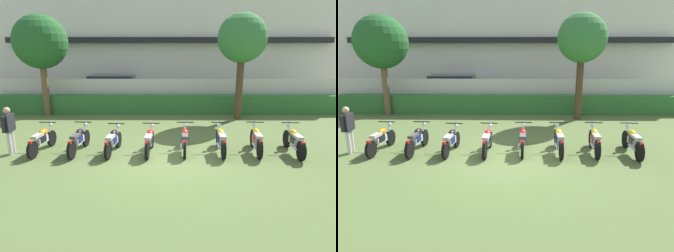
# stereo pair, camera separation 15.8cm
# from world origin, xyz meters

# --- Properties ---
(ground) EXTENTS (60.00, 60.00, 0.00)m
(ground) POSITION_xyz_m (0.00, 0.00, 0.00)
(ground) COLOR #566B38
(building) EXTENTS (24.93, 6.50, 7.58)m
(building) POSITION_xyz_m (0.00, 14.00, 3.79)
(building) COLOR silver
(building) RESTS_ON ground
(compound_wall) EXTENTS (23.68, 0.30, 1.81)m
(compound_wall) POSITION_xyz_m (0.00, 7.71, 0.90)
(compound_wall) COLOR silver
(compound_wall) RESTS_ON ground
(hedge_row) EXTENTS (18.94, 0.70, 1.01)m
(hedge_row) POSITION_xyz_m (0.00, 7.01, 0.50)
(hedge_row) COLOR #337033
(hedge_row) RESTS_ON ground
(parked_car) EXTENTS (4.51, 2.10, 1.89)m
(parked_car) POSITION_xyz_m (-3.38, 9.36, 0.94)
(parked_car) COLOR silver
(parked_car) RESTS_ON ground
(tree_near_inspector) EXTENTS (2.70, 2.70, 5.14)m
(tree_near_inspector) POSITION_xyz_m (-6.50, 6.50, 3.76)
(tree_near_inspector) COLOR brown
(tree_near_inspector) RESTS_ON ground
(tree_far_side) EXTENTS (2.35, 2.35, 5.13)m
(tree_far_side) POSITION_xyz_m (3.50, 5.72, 3.89)
(tree_far_side) COLOR #4C3823
(tree_far_side) RESTS_ON ground
(motorcycle_in_row_0) EXTENTS (0.60, 1.89, 0.94)m
(motorcycle_in_row_0) POSITION_xyz_m (-4.29, 0.65, 0.44)
(motorcycle_in_row_0) COLOR black
(motorcycle_in_row_0) RESTS_ON ground
(motorcycle_in_row_1) EXTENTS (0.60, 1.94, 0.96)m
(motorcycle_in_row_1) POSITION_xyz_m (-3.03, 0.63, 0.45)
(motorcycle_in_row_1) COLOR black
(motorcycle_in_row_1) RESTS_ON ground
(motorcycle_in_row_2) EXTENTS (0.60, 1.77, 0.94)m
(motorcycle_in_row_2) POSITION_xyz_m (-1.85, 0.55, 0.44)
(motorcycle_in_row_2) COLOR black
(motorcycle_in_row_2) RESTS_ON ground
(motorcycle_in_row_3) EXTENTS (0.60, 1.80, 0.95)m
(motorcycle_in_row_3) POSITION_xyz_m (-0.62, 0.57, 0.44)
(motorcycle_in_row_3) COLOR black
(motorcycle_in_row_3) RESTS_ON ground
(motorcycle_in_row_4) EXTENTS (0.60, 1.86, 0.94)m
(motorcycle_in_row_4) POSITION_xyz_m (0.58, 0.71, 0.44)
(motorcycle_in_row_4) COLOR black
(motorcycle_in_row_4) RESTS_ON ground
(motorcycle_in_row_5) EXTENTS (0.60, 1.91, 0.97)m
(motorcycle_in_row_5) POSITION_xyz_m (1.79, 0.62, 0.45)
(motorcycle_in_row_5) COLOR black
(motorcycle_in_row_5) RESTS_ON ground
(motorcycle_in_row_6) EXTENTS (0.60, 1.89, 0.98)m
(motorcycle_in_row_6) POSITION_xyz_m (2.99, 0.64, 0.46)
(motorcycle_in_row_6) COLOR black
(motorcycle_in_row_6) RESTS_ON ground
(motorcycle_in_row_7) EXTENTS (0.60, 1.97, 0.97)m
(motorcycle_in_row_7) POSITION_xyz_m (4.23, 0.54, 0.46)
(motorcycle_in_row_7) COLOR black
(motorcycle_in_row_7) RESTS_ON ground
(inspector_person) EXTENTS (0.22, 0.65, 1.60)m
(inspector_person) POSITION_xyz_m (-5.24, 0.43, 0.94)
(inspector_person) COLOR silver
(inspector_person) RESTS_ON ground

